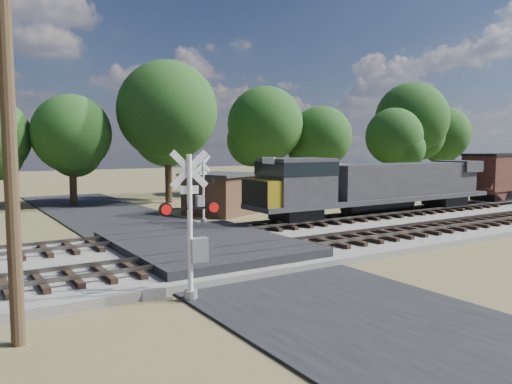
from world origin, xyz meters
TOP-DOWN VIEW (x-y plane):
  - ground at (0.00, 0.00)m, footprint 160.00×160.00m
  - ballast_bed at (10.00, 0.50)m, footprint 140.00×10.00m
  - road at (0.00, 0.00)m, footprint 7.00×60.00m
  - crossing_panel at (0.00, 0.50)m, footprint 7.00×9.00m
  - track_near at (3.12, -2.00)m, footprint 140.00×2.60m
  - track_far at (3.12, 3.00)m, footprint 140.00×2.60m
  - crossing_signal_near at (-3.19, -5.28)m, footprint 1.83×0.49m
  - crossing_signal_far at (3.65, 7.93)m, footprint 1.67×0.37m
  - utility_pole at (-8.14, -6.14)m, footprint 2.29×0.94m
  - equipment_shed at (6.57, 11.11)m, footprint 5.49×5.49m
  - treeline at (6.58, 20.11)m, footprint 77.05×11.30m

SIDE VIEW (x-z plane):
  - ground at x=0.00m, z-range 0.00..0.00m
  - road at x=0.00m, z-range 0.00..0.08m
  - ballast_bed at x=10.00m, z-range 0.00..0.30m
  - crossing_panel at x=0.00m, z-range 0.01..0.62m
  - track_near at x=3.12m, z-range 0.25..0.58m
  - track_far at x=3.12m, z-range 0.25..0.58m
  - equipment_shed at x=6.57m, z-range 0.02..2.84m
  - crossing_signal_far at x=3.65m, z-range -0.35..3.79m
  - crossing_signal_near at x=-3.19m, z-range -0.38..4.18m
  - utility_pole at x=-8.14m, z-range 0.29..10.05m
  - treeline at x=6.58m, z-range 0.80..12.63m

